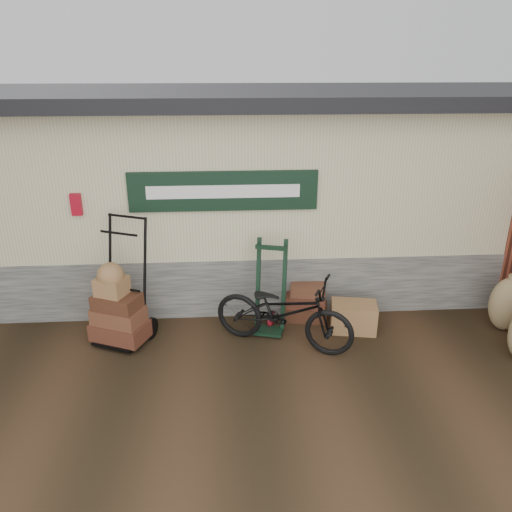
{
  "coord_description": "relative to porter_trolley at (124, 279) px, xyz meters",
  "views": [
    {
      "loc": [
        -0.29,
        -5.73,
        3.64
      ],
      "look_at": [
        0.14,
        0.9,
        1.01
      ],
      "focal_mm": 35.0,
      "sensor_mm": 36.0,
      "label": 1
    }
  ],
  "objects": [
    {
      "name": "wicker_hamper",
      "position": [
        3.19,
        -0.03,
        -0.67
      ],
      "size": [
        0.7,
        0.52,
        0.41
      ],
      "primitive_type": "cube",
      "rotation": [
        0.0,
        0.0,
        -0.18
      ],
      "color": "brown",
      "rests_on": "ground"
    },
    {
      "name": "burlap_sack_left",
      "position": [
        5.36,
        -0.16,
        -0.47
      ],
      "size": [
        0.58,
        0.51,
        0.8
      ],
      "primitive_type": "ellipsoid",
      "rotation": [
        0.0,
        0.0,
        -0.21
      ],
      "color": "olive",
      "rests_on": "ground"
    },
    {
      "name": "ground",
      "position": [
        1.67,
        -0.5,
        -0.87
      ],
      "size": [
        80.0,
        80.0,
        0.0
      ],
      "primitive_type": "plane",
      "color": "black",
      "rests_on": "ground"
    },
    {
      "name": "porter_trolley",
      "position": [
        0.0,
        0.0,
        0.0
      ],
      "size": [
        1.06,
        0.95,
        1.75
      ],
      "primitive_type": null,
      "rotation": [
        0.0,
        0.0,
        -0.41
      ],
      "color": "black",
      "rests_on": "ground"
    },
    {
      "name": "suitcase_stack",
      "position": [
        2.55,
        0.35,
        -0.6
      ],
      "size": [
        0.7,
        0.51,
        0.56
      ],
      "primitive_type": null,
      "rotation": [
        0.0,
        0.0,
        -0.2
      ],
      "color": "#382212",
      "rests_on": "ground"
    },
    {
      "name": "station_building",
      "position": [
        1.67,
        2.24,
        0.74
      ],
      "size": [
        14.4,
        4.1,
        3.2
      ],
      "color": "#4C4C47",
      "rests_on": "ground"
    },
    {
      "name": "bicycle",
      "position": [
        2.13,
        -0.37,
        -0.31
      ],
      "size": [
        1.42,
        2.03,
        1.12
      ],
      "primitive_type": "imported",
      "rotation": [
        0.0,
        0.0,
        1.14
      ],
      "color": "black",
      "rests_on": "ground"
    },
    {
      "name": "green_barrow",
      "position": [
        2.0,
        0.07,
        -0.2
      ],
      "size": [
        0.58,
        0.53,
        1.34
      ],
      "primitive_type": null,
      "rotation": [
        0.0,
        0.0,
        -0.28
      ],
      "color": "black",
      "rests_on": "ground"
    }
  ]
}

